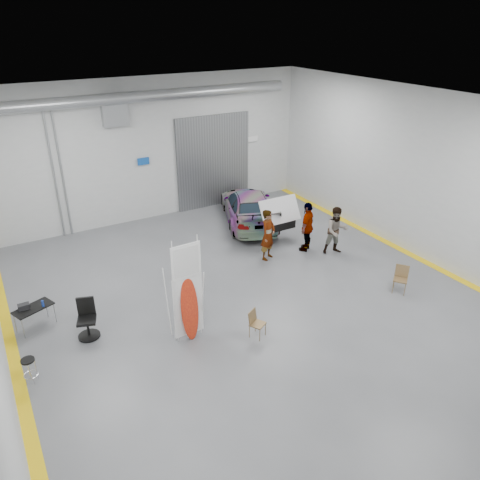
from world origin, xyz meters
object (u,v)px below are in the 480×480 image
work_table (31,308)px  surfboard_display (188,300)px  folding_chair_far (399,284)px  shop_stool (30,371)px  office_chair (86,321)px  folding_chair_near (257,329)px  person_c (307,227)px  sedan_car (249,207)px  person_a (268,235)px  person_b (336,231)px

work_table → surfboard_display: bearing=-35.8°
folding_chair_far → shop_stool: folding_chair_far is taller
shop_stool → office_chair: (1.66, 1.15, 0.16)m
surfboard_display → folding_chair_near: 2.13m
person_c → surfboard_display: size_ratio=0.63×
surfboard_display → work_table: 4.60m
office_chair → work_table: bearing=156.2°
folding_chair_near → work_table: size_ratio=0.67×
sedan_car → person_a: 3.41m
person_a → folding_chair_far: size_ratio=2.15×
surfboard_display → person_b: bearing=13.7°
person_a → person_c: 1.67m
person_c → work_table: bearing=-34.3°
person_b → folding_chair_far: bearing=-72.5°
person_c → office_chair: (-8.57, -1.22, -0.47)m
sedan_car → person_c: (0.54, -3.36, 0.25)m
shop_stool → folding_chair_far: bearing=-8.1°
folding_chair_far → person_a: bearing=173.4°
sedan_car → person_c: size_ratio=2.55×
shop_stool → office_chair: bearing=34.9°
sedan_car → person_a: (-1.12, -3.21, 0.24)m
person_a → surfboard_display: (-4.46, -2.89, 0.29)m
folding_chair_far → surfboard_display: bearing=-137.2°
person_b → office_chair: person_b is taller
person_a → shop_stool: bearing=168.8°
work_table → shop_stool: bearing=-99.9°
person_b → shop_stool: (-11.01, -1.62, -0.58)m
surfboard_display → folding_chair_far: bearing=-12.3°
surfboard_display → office_chair: size_ratio=2.70×
person_a → sedan_car: bearing=43.2°
surfboard_display → folding_chair_far: 7.06m
person_c → surfboard_display: (-6.12, -2.74, 0.28)m
person_c → folding_chair_far: person_c is taller
work_table → office_chair: (1.25, -1.16, -0.17)m
person_b → person_c: (-0.78, 0.75, 0.05)m
person_b → surfboard_display: size_ratio=0.60×
folding_chair_near → shop_stool: (-5.76, 1.25, 0.09)m
folding_chair_near → sedan_car: bearing=32.0°
person_a → work_table: size_ratio=1.62×
sedan_car → folding_chair_near: 8.02m
sedan_car → folding_chair_far: size_ratio=5.54×
person_a → person_c: size_ratio=0.99×
person_b → work_table: size_ratio=1.55×
surfboard_display → work_table: size_ratio=2.60×
person_a → surfboard_display: size_ratio=0.62×
person_b → work_table: (-10.61, 0.69, -0.25)m
person_a → work_table: (-8.16, -0.21, -0.29)m
surfboard_display → shop_stool: surfboard_display is taller
work_table → office_chair: office_chair is taller
folding_chair_near → work_table: (-5.36, 3.56, 0.42)m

